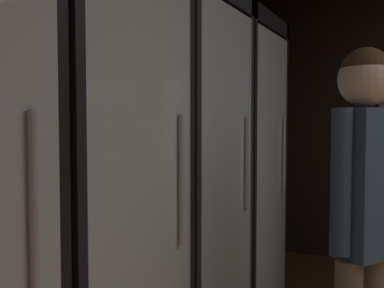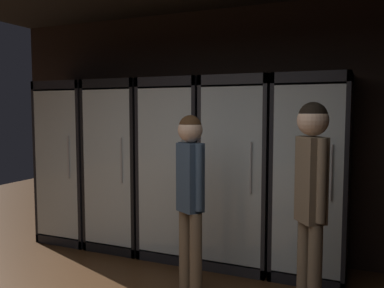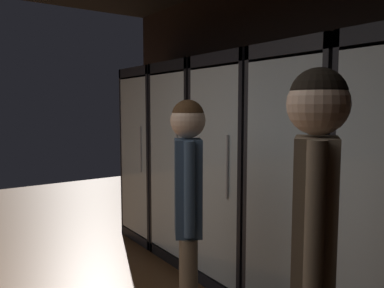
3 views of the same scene
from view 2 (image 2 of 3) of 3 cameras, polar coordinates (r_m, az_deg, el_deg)
wall_back at (r=4.66m, az=6.01°, el=1.66°), size 6.00×0.06×2.80m
cooler_far_left at (r=5.39m, az=-16.12°, el=-2.60°), size 0.70×0.66×2.00m
cooler_left at (r=4.95m, az=-9.57°, el=-3.04°), size 0.70×0.66×2.00m
cooler_center at (r=4.60m, az=-1.89°, el=-3.59°), size 0.70×0.66×2.00m
cooler_right at (r=4.34m, az=6.92°, el=-4.22°), size 0.70×0.66×2.00m
cooler_far_right at (r=4.20m, az=16.58°, el=-4.69°), size 0.70×0.66×2.00m
shopper_near at (r=3.46m, az=-0.24°, el=-6.13°), size 0.28×0.24×1.61m
shopper_far at (r=3.07m, az=16.51°, el=-5.89°), size 0.25×0.28×1.71m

